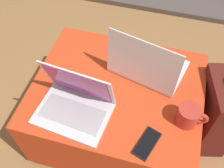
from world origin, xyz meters
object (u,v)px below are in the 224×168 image
laptop_far (147,65)px  cell_phone (147,143)px  laptop_near (75,103)px  backpack (217,115)px  coffee_mug (189,116)px

laptop_far → cell_phone: 0.39m
laptop_near → backpack: laptop_near is taller
laptop_far → coffee_mug: (0.23, -0.23, -0.01)m
cell_phone → laptop_near: bearing=5.6°
backpack → laptop_near: bearing=98.2°
cell_phone → coffee_mug: coffee_mug is taller
laptop_far → coffee_mug: laptop_far is taller
cell_phone → coffee_mug: size_ratio=1.17×
laptop_near → cell_phone: 0.36m
laptop_near → cell_phone: (0.34, -0.08, -0.05)m
backpack → cell_phone: bearing=122.8°
laptop_near → laptop_far: size_ratio=0.86×
laptop_near → laptop_far: bearing=54.8°
backpack → coffee_mug: (-0.19, -0.21, 0.24)m
laptop_near → coffee_mug: 0.50m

